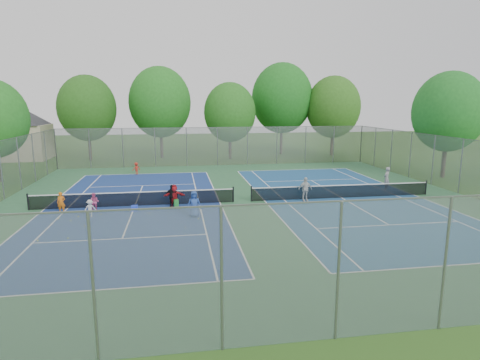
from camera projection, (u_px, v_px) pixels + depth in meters
name	position (u px, v px, depth m)	size (l,w,h in m)	color
ground	(242.00, 202.00, 26.81)	(120.00, 120.00, 0.00)	#2D581B
court_pad	(242.00, 202.00, 26.81)	(32.00, 32.00, 0.01)	#2E623C
court_left	(135.00, 206.00, 25.72)	(10.97, 23.77, 0.01)	navy
court_right	(341.00, 198.00, 27.89)	(10.97, 23.77, 0.01)	navy
net_left	(135.00, 199.00, 25.64)	(12.87, 0.10, 0.91)	black
net_right	(342.00, 192.00, 27.81)	(12.87, 0.10, 0.91)	black
fence_north	(217.00, 146.00, 41.94)	(32.00, 0.10, 4.00)	gray
fence_south	(338.00, 272.00, 10.92)	(32.00, 0.10, 4.00)	gray
fence_east	(461.00, 166.00, 28.91)	(32.00, 0.10, 4.00)	gray
house	(19.00, 123.00, 45.86)	(11.03, 11.03, 7.30)	#B7A88C
tree_nw	(87.00, 108.00, 44.84)	(6.40, 6.40, 9.58)	#443326
tree_nl	(160.00, 102.00, 46.92)	(7.20, 7.20, 10.69)	#443326
tree_nc	(230.00, 112.00, 46.44)	(6.00, 6.00, 8.85)	#443326
tree_nr	(282.00, 98.00, 50.12)	(7.60, 7.60, 11.42)	#443326
tree_ne	(333.00, 107.00, 49.32)	(6.60, 6.60, 9.77)	#443326
tree_side_e	(449.00, 112.00, 34.47)	(6.00, 6.00, 9.20)	#443326
ball_crate	(134.00, 208.00, 24.54)	(0.39, 0.39, 0.33)	blue
ball_hopper	(176.00, 204.00, 25.29)	(0.27, 0.27, 0.53)	green
student_a	(61.00, 203.00, 24.05)	(0.46, 0.30, 1.27)	orange
student_b	(95.00, 202.00, 24.44)	(0.55, 0.43, 1.13)	#CC4F80
student_c	(90.00, 209.00, 23.12)	(0.68, 0.39, 1.05)	beige
student_d	(172.00, 196.00, 25.37)	(0.85, 0.35, 1.44)	black
student_e	(194.00, 204.00, 23.08)	(0.76, 0.49, 1.55)	#284995
student_f	(174.00, 196.00, 25.40)	(1.34, 0.43, 1.45)	#A8181C
child_far_baseline	(136.00, 168.00, 36.85)	(0.73, 0.42, 1.12)	red
instructor	(387.00, 178.00, 30.51)	(0.63, 0.41, 1.72)	gray
teen_court_b	(305.00, 189.00, 26.89)	(0.95, 0.40, 1.63)	beige
tennis_ball_0	(204.00, 221.00, 22.37)	(0.07, 0.07, 0.07)	#CCDA32
tennis_ball_1	(185.00, 227.00, 21.22)	(0.07, 0.07, 0.07)	#C0E134
tennis_ball_2	(180.00, 209.00, 24.91)	(0.07, 0.07, 0.07)	#D7F338
tennis_ball_3	(198.00, 219.00, 22.80)	(0.07, 0.07, 0.07)	#B8DC33
tennis_ball_4	(68.00, 238.00, 19.51)	(0.07, 0.07, 0.07)	#C9F238
tennis_ball_5	(71.00, 221.00, 22.39)	(0.07, 0.07, 0.07)	#B6DF34
tennis_ball_6	(59.00, 219.00, 22.76)	(0.07, 0.07, 0.07)	yellow
tennis_ball_7	(149.00, 214.00, 23.81)	(0.07, 0.07, 0.07)	#DEF037
tennis_ball_8	(85.00, 226.00, 21.45)	(0.07, 0.07, 0.07)	gold
tennis_ball_9	(101.00, 215.00, 23.61)	(0.07, 0.07, 0.07)	#ABC42D
tennis_ball_10	(78.00, 217.00, 23.17)	(0.07, 0.07, 0.07)	#C2D932
tennis_ball_11	(38.00, 241.00, 19.14)	(0.07, 0.07, 0.07)	yellow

